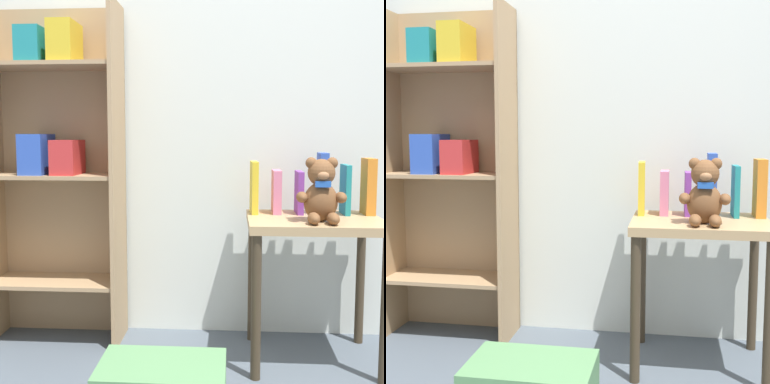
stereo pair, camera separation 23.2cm
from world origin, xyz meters
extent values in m
cube|color=silver|center=(0.00, 1.50, 1.25)|extent=(4.80, 0.06, 2.50)
cube|color=tan|center=(-0.57, 1.31, 0.78)|extent=(0.02, 0.29, 1.56)
cube|color=tan|center=(-0.87, 1.44, 0.78)|extent=(0.62, 0.02, 1.56)
cube|color=tan|center=(-0.87, 1.31, 0.28)|extent=(0.58, 0.27, 0.02)
cube|color=tan|center=(-0.87, 1.31, 0.78)|extent=(0.58, 0.27, 0.02)
cube|color=tan|center=(-0.87, 1.31, 1.28)|extent=(0.58, 0.27, 0.02)
cube|color=teal|center=(-0.94, 1.29, 1.36)|extent=(0.11, 0.20, 0.15)
cube|color=gold|center=(-0.80, 1.29, 1.37)|extent=(0.11, 0.20, 0.18)
cube|color=#2D51B7|center=(-0.94, 1.29, 0.88)|extent=(0.11, 0.20, 0.18)
cube|color=red|center=(-0.80, 1.29, 0.86)|extent=(0.11, 0.20, 0.16)
cube|color=tan|center=(0.30, 1.16, 0.60)|extent=(0.56, 0.48, 0.04)
cylinder|color=#3E3121|center=(0.05, 0.95, 0.29)|extent=(0.04, 0.04, 0.58)
cylinder|color=#3E3121|center=(0.05, 1.37, 0.29)|extent=(0.04, 0.04, 0.58)
cylinder|color=#3E3121|center=(0.55, 1.37, 0.29)|extent=(0.04, 0.04, 0.58)
ellipsoid|color=brown|center=(0.31, 1.06, 0.70)|extent=(0.14, 0.10, 0.16)
sphere|color=brown|center=(0.31, 1.06, 0.82)|extent=(0.11, 0.11, 0.11)
sphere|color=brown|center=(0.26, 1.06, 0.86)|extent=(0.05, 0.05, 0.05)
sphere|color=brown|center=(0.35, 1.06, 0.86)|extent=(0.05, 0.05, 0.05)
ellipsoid|color=#9B6842|center=(0.31, 1.02, 0.81)|extent=(0.05, 0.03, 0.03)
ellipsoid|color=brown|center=(0.23, 1.05, 0.72)|extent=(0.04, 0.09, 0.04)
ellipsoid|color=brown|center=(0.38, 1.05, 0.72)|extent=(0.04, 0.09, 0.04)
ellipsoid|color=brown|center=(0.27, 0.99, 0.64)|extent=(0.05, 0.10, 0.05)
ellipsoid|color=brown|center=(0.34, 0.99, 0.64)|extent=(0.05, 0.10, 0.05)
cube|color=#2356B2|center=(0.31, 1.02, 0.77)|extent=(0.06, 0.02, 0.02)
cube|color=gold|center=(0.05, 1.28, 0.73)|extent=(0.03, 0.15, 0.23)
cube|color=#D17093|center=(0.15, 1.29, 0.72)|extent=(0.04, 0.14, 0.19)
cube|color=purple|center=(0.25, 1.29, 0.71)|extent=(0.03, 0.14, 0.19)
cube|color=#2D51B7|center=(0.35, 1.28, 0.75)|extent=(0.04, 0.11, 0.27)
cube|color=teal|center=(0.45, 1.28, 0.73)|extent=(0.02, 0.14, 0.22)
cube|color=orange|center=(0.55, 1.28, 0.74)|extent=(0.04, 0.12, 0.25)
camera|label=1|loc=(-0.05, -1.09, 0.97)|focal=50.00mm
camera|label=2|loc=(0.18, -1.06, 0.97)|focal=50.00mm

